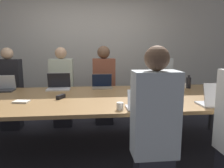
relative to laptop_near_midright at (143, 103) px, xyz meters
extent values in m
plane|color=#2D2D38|center=(-0.50, 0.66, -0.83)|extent=(24.00, 24.00, 0.00)
cube|color=beige|center=(-0.50, 2.56, 0.57)|extent=(12.00, 0.06, 2.80)
cube|color=#9E7547|center=(-0.50, 0.66, -0.09)|extent=(4.45, 1.57, 0.04)
cylinder|color=#4C4C51|center=(1.54, 1.27, -0.47)|extent=(0.08, 0.08, 0.72)
cube|color=silver|center=(0.00, 0.04, -0.06)|extent=(0.34, 0.20, 0.02)
cube|color=silver|center=(0.00, -0.05, 0.06)|extent=(0.35, 0.05, 0.20)
cube|color=black|center=(0.00, -0.04, 0.05)|extent=(0.34, 0.05, 0.20)
cube|color=silver|center=(0.01, -0.39, 0.00)|extent=(0.40, 0.24, 0.76)
sphere|color=brown|center=(0.01, -0.39, 0.49)|extent=(0.21, 0.21, 0.21)
cylinder|color=white|center=(-0.25, 0.02, -0.03)|extent=(0.07, 0.07, 0.08)
cube|color=gray|center=(0.73, 1.18, -0.06)|extent=(0.34, 0.20, 0.02)
cube|color=gray|center=(0.73, 1.27, 0.06)|extent=(0.35, 0.05, 0.21)
cube|color=silver|center=(0.73, 1.26, 0.05)|extent=(0.34, 0.05, 0.20)
cube|color=#2D2D38|center=(0.74, 1.71, -0.60)|extent=(0.32, 0.24, 0.45)
cube|color=silver|center=(0.74, 1.71, 0.00)|extent=(0.40, 0.24, 0.76)
sphere|color=beige|center=(0.74, 1.71, 0.48)|extent=(0.19, 0.19, 0.19)
cylinder|color=white|center=(0.99, 1.16, -0.03)|extent=(0.10, 0.10, 0.08)
cylinder|color=black|center=(1.02, 1.12, 0.02)|extent=(0.08, 0.08, 0.17)
cylinder|color=black|center=(1.02, 1.12, 0.13)|extent=(0.03, 0.03, 0.04)
cube|color=silver|center=(0.83, 0.09, -0.06)|extent=(0.32, 0.25, 0.02)
cube|color=silver|center=(0.83, -0.01, 0.08)|extent=(0.33, 0.08, 0.25)
cube|color=#0F1933|center=(0.83, 0.00, 0.07)|extent=(0.32, 0.08, 0.24)
cube|color=silver|center=(-1.04, 1.20, -0.06)|extent=(0.35, 0.23, 0.02)
cube|color=silver|center=(-1.04, 1.31, 0.07)|extent=(0.36, 0.06, 0.24)
cube|color=black|center=(-1.04, 1.29, 0.07)|extent=(0.35, 0.06, 0.23)
cube|color=#2D2D38|center=(-1.05, 1.70, -0.60)|extent=(0.32, 0.24, 0.45)
cube|color=beige|center=(-1.05, 1.70, 0.00)|extent=(0.40, 0.24, 0.76)
sphere|color=tan|center=(-1.05, 1.70, 0.49)|extent=(0.20, 0.20, 0.20)
cube|color=gray|center=(-0.36, 1.23, -0.06)|extent=(0.32, 0.20, 0.02)
cube|color=gray|center=(-0.36, 1.33, 0.06)|extent=(0.32, 0.05, 0.21)
cube|color=#0F1933|center=(-0.36, 1.32, 0.05)|extent=(0.32, 0.05, 0.20)
cube|color=#2D2D38|center=(-0.30, 1.74, -0.60)|extent=(0.32, 0.24, 0.45)
cube|color=brown|center=(-0.30, 1.74, 0.00)|extent=(0.40, 0.24, 0.76)
sphere|color=brown|center=(-0.30, 1.74, 0.50)|extent=(0.23, 0.23, 0.23)
cube|color=#333338|center=(-1.86, 1.17, -0.06)|extent=(0.34, 0.22, 0.02)
cube|color=#333338|center=(-1.86, 1.26, 0.06)|extent=(0.35, 0.06, 0.22)
cube|color=silver|center=(-1.86, 1.25, 0.06)|extent=(0.34, 0.06, 0.21)
cube|color=#2D2D38|center=(-1.92, 1.65, -0.60)|extent=(0.32, 0.24, 0.45)
cube|color=#232328|center=(-1.92, 1.65, 0.00)|extent=(0.40, 0.24, 0.76)
sphere|color=beige|center=(-1.92, 1.65, 0.48)|extent=(0.20, 0.20, 0.20)
cube|color=black|center=(-0.93, 0.60, -0.04)|extent=(0.11, 0.15, 0.05)
cube|color=silver|center=(-1.37, 0.44, -0.06)|extent=(0.20, 0.15, 0.02)
camera|label=1|loc=(-0.56, -2.18, 0.58)|focal=35.00mm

